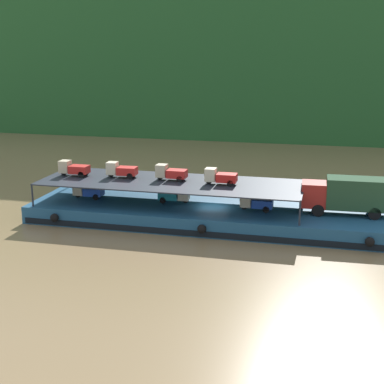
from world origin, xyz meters
name	(u,v)px	position (x,y,z in m)	size (l,w,h in m)	color
ground_plane	(213,223)	(0.00, 0.00, 0.00)	(400.00, 400.00, 0.00)	olive
hillside_far_bank	(282,29)	(0.00, 60.41, 17.87)	(116.32, 36.83, 31.74)	#235628
cargo_barge	(213,215)	(0.00, -0.02, 0.75)	(32.17, 8.81, 1.50)	navy
covered_lorry	(346,195)	(11.10, 0.34, 3.19)	(7.91, 2.49, 3.10)	maroon
cargo_rack	(171,183)	(-3.80, 0.00, 3.44)	(22.97, 7.43, 2.00)	#232833
mini_truck_lower_stern	(88,191)	(-11.71, 0.12, 2.19)	(2.77, 1.25, 1.38)	#1E47B7
mini_truck_lower_aft	(175,195)	(-3.60, 0.59, 2.19)	(2.78, 1.27, 1.38)	teal
mini_truck_lower_mid	(256,202)	(3.75, -0.19, 2.19)	(2.77, 1.26, 1.38)	#1E47B7
mini_truck_upper_stern	(74,168)	(-13.04, 0.17, 4.19)	(2.75, 1.21, 1.38)	red
mini_truck_upper_mid	(121,170)	(-8.58, 0.58, 4.19)	(2.78, 1.27, 1.38)	red
mini_truck_upper_fore	(171,173)	(-3.94, 0.57, 4.19)	(2.76, 1.24, 1.38)	red
mini_truck_upper_bow	(220,177)	(0.61, 0.05, 4.19)	(2.74, 1.20, 1.38)	red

